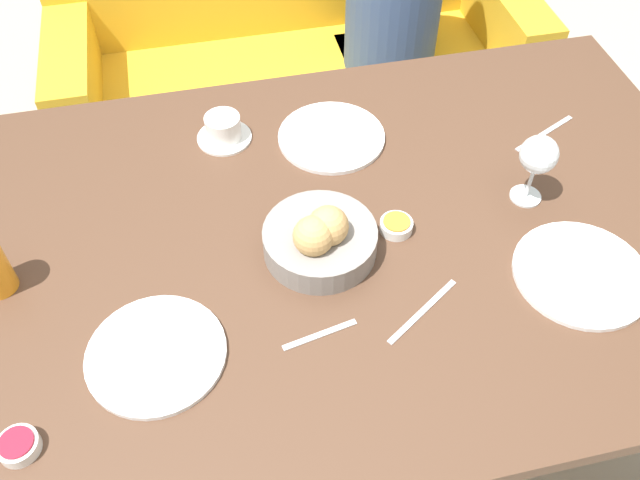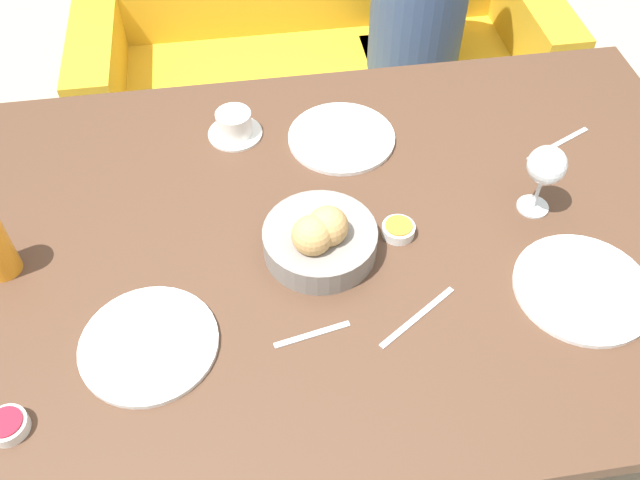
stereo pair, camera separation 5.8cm
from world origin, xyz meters
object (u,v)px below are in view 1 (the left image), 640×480
Objects in this scene: wine_glass at (538,157)px; knife_silver at (423,311)px; bread_basket at (320,238)px; jam_bowl_berry at (18,446)px; plate_near_left at (156,354)px; jam_bowl_honey at (396,225)px; seated_person at (391,33)px; couch at (294,73)px; plate_far_center at (331,137)px; fork_silver at (544,133)px; coffee_cup at (223,129)px; plate_near_right at (581,274)px; spoon_coffee at (320,335)px.

wine_glass is 0.97× the size of knife_silver.
bread_basket is 0.61m from jam_bowl_berry.
jam_bowl_honey reaches higher than plate_near_left.
seated_person is 1.20m from bread_basket.
wine_glass reaches higher than knife_silver.
couch is 1.28m from jam_bowl_honey.
jam_bowl_honey is 0.40× the size of knife_silver.
plate_far_center is at bearing 48.74° from plate_near_left.
plate_far_center is (0.42, 0.48, 0.00)m from plate_near_left.
seated_person is 0.88m from fork_silver.
seated_person reaches higher than coffee_cup.
plate_far_center is 1.96× the size of coffee_cup.
plate_near_right is 0.31m from knife_silver.
fork_silver is 0.58m from knife_silver.
couch is 1.47m from knife_silver.
plate_near_right is (0.46, -0.16, -0.04)m from bread_basket.
coffee_cup is at bearing 58.38° from jam_bowl_berry.
knife_silver is (0.47, -0.01, -0.00)m from plate_near_left.
coffee_cup reaches higher than jam_bowl_berry.
bread_basket is 0.33m from plate_far_center.
jam_bowl_honey is (-0.02, -1.19, 0.48)m from couch.
jam_bowl_berry and jam_bowl_honey have the same top height.
plate_near_left is at bearing 178.41° from knife_silver.
plate_near_left is (-0.50, -1.38, 0.47)m from couch.
plate_near_left is 0.78m from plate_near_right.
bread_basket reaches higher than jam_bowl_honey.
wine_glass reaches higher than plate_far_center.
plate_near_left is 1.53× the size of wine_glass.
seated_person is 7.05× the size of fork_silver.
wine_glass reaches higher than plate_near_left.
jam_bowl_honey is at bearing -49.54° from coffee_cup.
bread_basket is at bearing -98.27° from couch.
seated_person reaches higher than spoon_coffee.
couch is 6.63× the size of plate_near_left.
coffee_cup is at bearing 167.24° from plate_far_center.
plate_near_right is at bearing 2.40° from knife_silver.
plate_near_left and plate_near_right have the same top height.
seated_person is 1.07m from wine_glass.
jam_bowl_berry reaches higher than plate_near_left.
wine_glass is (0.35, -0.27, 0.11)m from plate_far_center.
plate_near_left is 0.97m from fork_silver.
fork_silver is at bearing -11.40° from coffee_cup.
wine_glass reaches higher than coffee_cup.
plate_far_center is at bearing 72.93° from bread_basket.
jam_bowl_berry is (-0.63, -0.60, 0.01)m from plate_far_center.
coffee_cup is at bearing 168.60° from fork_silver.
coffee_cup is at bearing 117.65° from knife_silver.
fork_silver is (0.47, -0.09, -0.00)m from plate_far_center.
couch is at bearing 101.70° from plate_near_right.
couch is at bearing 70.10° from plate_near_left.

